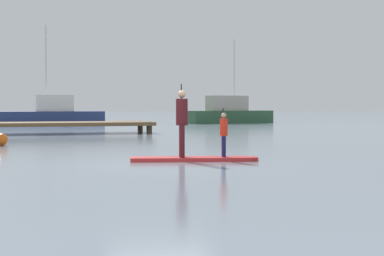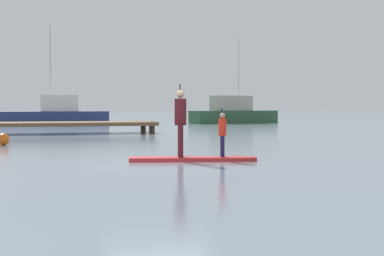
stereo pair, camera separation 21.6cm
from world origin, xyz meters
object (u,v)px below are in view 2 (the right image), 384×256
at_px(paddleboard_near, 192,159).
at_px(mooring_buoy_mid, 3,139).
at_px(motor_boat_small_navy, 233,113).
at_px(fishing_boat_green_midground, 53,114).
at_px(paddler_adult, 180,119).
at_px(paddler_child_solo, 222,132).

height_order(paddleboard_near, mooring_buoy_mid, mooring_buoy_mid).
bearing_deg(motor_boat_small_navy, mooring_buoy_mid, -125.48).
relative_size(fishing_boat_green_midground, mooring_buoy_mid, 18.29).
relative_size(paddleboard_near, paddler_adult, 1.75).
bearing_deg(paddler_child_solo, paddler_adult, 168.64).
distance_m(paddleboard_near, paddler_adult, 1.09).
bearing_deg(fishing_boat_green_midground, paddler_adult, -87.31).
distance_m(paddler_adult, fishing_boat_green_midground, 31.13).
distance_m(paddler_adult, mooring_buoy_mid, 9.01).
bearing_deg(mooring_buoy_mid, paddleboard_near, -58.19).
relative_size(paddler_adult, motor_boat_small_navy, 0.25).
height_order(paddler_adult, fishing_boat_green_midground, fishing_boat_green_midground).
bearing_deg(paddler_adult, motor_boat_small_navy, 68.47).
bearing_deg(paddler_child_solo, motor_boat_small_navy, 70.29).
relative_size(paddler_adult, paddler_child_solo, 1.50).
relative_size(motor_boat_small_navy, mooring_buoy_mid, 17.06).
bearing_deg(motor_boat_small_navy, paddleboard_near, -111.02).
bearing_deg(paddler_child_solo, paddleboard_near, 169.19).
bearing_deg(paddler_adult, paddleboard_near, -12.77).
xyz_separation_m(paddler_adult, paddler_child_solo, (1.07, -0.21, -0.35)).
bearing_deg(paddler_child_solo, fishing_boat_green_midground, 94.62).
bearing_deg(motor_boat_small_navy, paddler_adult, -111.53).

